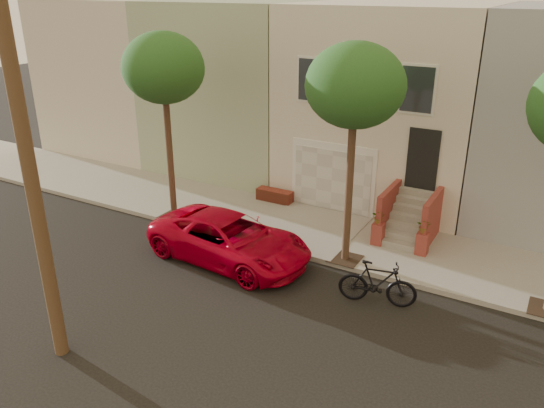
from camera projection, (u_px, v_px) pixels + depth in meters
The scene contains 7 objects.
ground at pixel (248, 319), 13.47m from camera, with size 90.00×90.00×0.00m, color black.
sidewalk at pixel (333, 236), 17.75m from camera, with size 40.00×3.70×0.15m, color gray.
house_row at pixel (397, 97), 21.09m from camera, with size 33.10×11.70×7.00m.
tree_left at pixel (163, 69), 17.12m from camera, with size 2.70×2.57×6.30m.
tree_mid at pixel (355, 87), 14.16m from camera, with size 2.70×2.57×6.30m.
pickup_truck at pixel (230, 239), 16.08m from camera, with size 2.35×5.09×1.42m, color #B2001B.
motorcycle at pixel (378, 283), 13.89m from camera, with size 0.57×2.03×1.22m, color black.
Camera 1 is at (6.13, -9.59, 7.79)m, focal length 35.52 mm.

